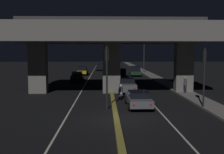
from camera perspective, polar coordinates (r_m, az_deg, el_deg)
name	(u,v)px	position (r m, az deg, el deg)	size (l,w,h in m)	color
ground_plane	(116,120)	(17.87, 0.88, -9.30)	(200.00, 200.00, 0.00)	black
lane_line_left_inner	(91,74)	(52.52, -4.56, 0.56)	(0.12, 126.00, 0.00)	beige
lane_line_right_inner	(126,74)	(52.62, 2.98, 0.58)	(0.12, 126.00, 0.00)	beige
median_divider	(108,74)	(52.45, -0.79, 0.71)	(0.37, 126.00, 0.26)	olive
sidewalk_right	(155,77)	(46.32, 9.36, -0.07)	(2.06, 126.00, 0.16)	slate
elevated_overpass	(111,37)	(29.05, -0.13, 8.77)	(21.10, 9.81, 8.37)	slate
traffic_light_left_of_median	(107,66)	(20.55, -1.13, 2.31)	(0.30, 0.49, 5.01)	black
traffic_light_right_of_median	(204,68)	(22.02, 19.38, 1.95)	(0.30, 0.49, 4.86)	black
street_lamp	(143,49)	(55.97, 6.74, 6.04)	(2.09, 0.32, 8.70)	#2D2D30
car_grey_lead	(138,99)	(21.75, 5.75, -4.71)	(1.97, 4.50, 1.34)	#515459
car_grey_second	(127,85)	(29.38, 3.20, -1.82)	(2.00, 4.43, 1.59)	#515459
car_taxi_yellow_third	(123,80)	(35.46, 2.46, -0.70)	(1.97, 4.70, 1.35)	gold
car_taxi_yellow_fourth	(121,74)	(41.08, 1.93, 0.61)	(2.01, 4.04, 1.96)	gold
car_dark_green_fifth	(135,71)	(49.34, 5.09, 1.36)	(2.23, 4.46, 1.82)	black
car_black_lead_oncoming	(77,76)	(40.46, -7.58, 0.12)	(1.99, 4.17, 1.49)	black
car_taxi_yellow_second_oncoming	(83,70)	(51.57, -6.43, 1.44)	(1.93, 4.30, 1.72)	gold
car_black_third_oncoming	(100,68)	(63.67, -2.61, 2.06)	(2.09, 4.87, 1.33)	black
car_dark_green_fourth_oncoming	(100,65)	(72.20, -2.66, 2.72)	(1.93, 4.40, 1.90)	black
motorcycle_white_filtering_near	(121,93)	(25.47, 1.96, -3.43)	(0.34, 1.90, 1.40)	black
motorcycle_red_filtering_mid	(117,83)	(33.03, 1.11, -1.33)	(0.34, 2.01, 1.46)	black
pedestrian_on_sidewalk	(185,85)	(29.26, 15.66, -1.62)	(0.32, 0.32, 1.70)	black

